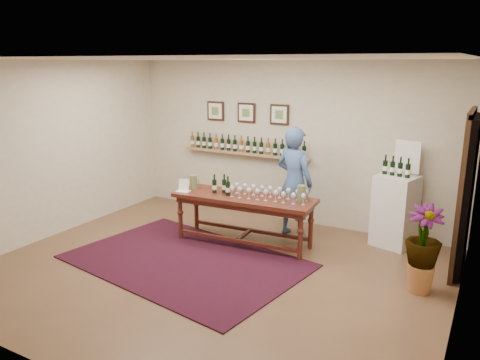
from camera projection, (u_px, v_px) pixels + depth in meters
The scene contains 14 objects.
ground at pixel (211, 271), 6.37m from camera, with size 6.00×6.00×0.00m, color brown.
room_shell at pixel (405, 180), 6.67m from camera, with size 6.00×6.00×6.00m.
rug at pixel (185, 261), 6.66m from camera, with size 3.24×2.16×0.02m, color #4E0D13.
tasting_table at pixel (244, 203), 7.16m from camera, with size 2.23×0.84×0.78m.
table_glasses at pixel (268, 193), 6.96m from camera, with size 1.29×0.30×0.18m, color silver, non-canonical shape.
table_bottles at pixel (223, 183), 7.23m from camera, with size 0.30×0.17×0.32m, color black, non-canonical shape.
pitcher_left at pixel (193, 182), 7.52m from camera, with size 0.14×0.14×0.23m, color #606D44, non-canonical shape.
pitcher_right at pixel (301, 193), 6.85m from camera, with size 0.15×0.15×0.24m, color #606D44, non-canonical shape.
menu_card at pixel (184, 185), 7.39m from camera, with size 0.21×0.15×0.19m, color white.
display_pedestal at pixel (395, 211), 7.15m from camera, with size 0.55×0.55×1.10m, color white.
pedestal_bottles at pixel (396, 166), 6.98m from camera, with size 0.29×0.08×0.29m, color black, non-canonical shape.
info_sign at pixel (407, 157), 7.05m from camera, with size 0.40×0.02×0.54m, color white.
potted_plant at pixel (423, 249), 5.67m from camera, with size 0.63×0.63×0.96m.
person at pixel (294, 182), 7.48m from camera, with size 0.65×0.43×1.79m, color #3E5D94.
Camera 1 is at (3.20, -4.94, 2.76)m, focal length 35.00 mm.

